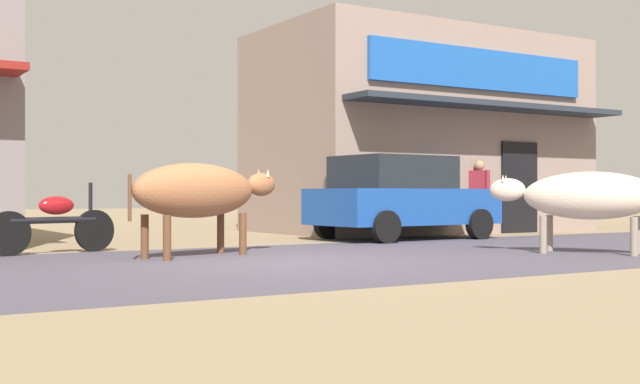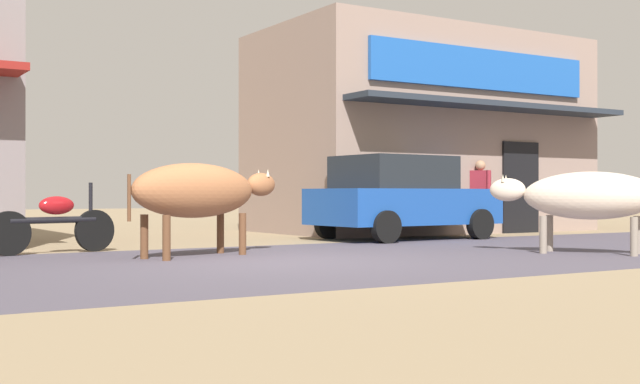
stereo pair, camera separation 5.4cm
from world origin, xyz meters
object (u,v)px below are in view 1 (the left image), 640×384
pedestrian_by_shop (479,191)px  cow_far_dark (586,196)px  cow_near_brown (199,191)px  parked_hatchback_car (400,197)px  parked_motorcycle (55,222)px

pedestrian_by_shop → cow_far_dark: bearing=-117.2°
cow_near_brown → pedestrian_by_shop: size_ratio=1.67×
cow_far_dark → parked_hatchback_car: bearing=89.8°
parked_hatchback_car → pedestrian_by_shop: size_ratio=2.30×
parked_motorcycle → cow_far_dark: 8.00m
cow_far_dark → pedestrian_by_shop: (2.69, 5.24, 0.10)m
parked_motorcycle → parked_hatchback_car: bearing=3.6°
pedestrian_by_shop → parked_hatchback_car: bearing=-166.9°
cow_near_brown → pedestrian_by_shop: pedestrian_by_shop is taller
parked_hatchback_car → parked_motorcycle: bearing=-176.4°
cow_near_brown → pedestrian_by_shop: bearing=19.1°
parked_motorcycle → cow_near_brown: bearing=-46.4°
cow_near_brown → pedestrian_by_shop: (7.89, 2.73, 0.03)m
parked_hatchback_car → cow_near_brown: parked_hatchback_car is taller
cow_near_brown → cow_far_dark: cow_near_brown is taller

